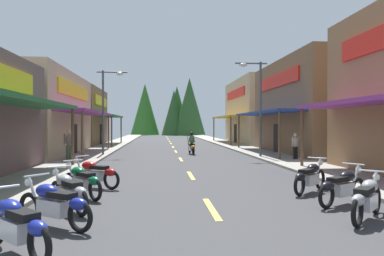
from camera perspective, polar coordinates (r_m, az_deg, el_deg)
ground at (r=28.81m, az=-2.52°, el=-3.69°), size 9.14×85.92×0.10m
sidewalk_left at (r=29.13m, az=-14.07°, el=-3.44°), size 2.52×85.92×0.12m
sidewalk_right at (r=29.64m, az=8.84°, el=-3.36°), size 2.52×85.92×0.12m
centerline_dashes at (r=33.81m, az=-2.90°, el=-2.97°), size 0.16×63.12×0.01m
storefront_left_middle at (r=27.65m, az=-24.01°, el=2.02°), size 8.19×12.29×5.62m
storefront_left_far at (r=38.89m, az=-19.31°, el=1.60°), size 9.37×9.68×5.63m
storefront_right_middle at (r=28.46m, az=19.73°, el=3.01°), size 8.96×12.32×6.63m
storefront_right_far at (r=42.00m, az=11.93°, el=2.44°), size 9.67×12.60×6.96m
streetlamp_left at (r=25.24m, az=-12.80°, el=4.25°), size 1.99×0.30×5.64m
streetlamp_right at (r=23.33m, az=9.77°, el=4.98°), size 1.99×0.30×5.95m
motorcycle_parked_right_1 at (r=8.96m, az=25.26°, el=-9.69°), size 1.56×1.60×1.04m
motorcycle_parked_right_2 at (r=10.42m, az=22.07°, el=-8.24°), size 1.85×1.25×1.04m
motorcycle_parked_right_3 at (r=11.92m, az=17.64°, el=-7.12°), size 1.61×1.55×1.04m
motorcycle_parked_left_0 at (r=6.68m, az=-25.36°, el=-13.23°), size 1.59×1.58×1.04m
motorcycle_parked_left_1 at (r=8.08m, az=-20.36°, el=-10.80°), size 1.80×1.32×1.04m
motorcycle_parked_left_2 at (r=9.47m, az=-18.45°, el=-9.11°), size 1.33×1.79×1.04m
motorcycle_parked_left_3 at (r=11.05m, az=-16.53°, el=-7.72°), size 1.44×1.72×1.04m
motorcycle_parked_left_4 at (r=12.61m, az=-14.77°, el=-6.69°), size 1.85×1.25×1.04m
rider_cruising_lead at (r=25.85m, az=-0.07°, el=-2.61°), size 0.61×2.14×1.57m
pedestrian_by_shop at (r=21.72m, az=-18.39°, el=-2.15°), size 0.56×0.31×1.82m
pedestrian_browsing at (r=21.85m, az=15.58°, el=-2.52°), size 0.51×0.40×1.59m
treeline_backdrop at (r=73.58m, az=-2.70°, el=2.85°), size 14.72×10.00×11.12m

